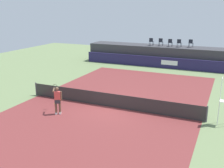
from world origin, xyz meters
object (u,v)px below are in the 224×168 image
(spectator_chair_far_left, at_px, (151,41))
(tennis_ball, at_px, (55,104))
(spectator_chair_right, at_px, (179,43))
(spectator_chair_far_right, at_px, (191,43))
(spectator_chair_left, at_px, (161,42))
(net_post_near, at_px, (36,89))
(net_post_far, at_px, (207,114))
(tennis_player, at_px, (57,99))
(umpire_chair, at_px, (222,98))
(spectator_chair_center, at_px, (170,42))

(spectator_chair_far_left, distance_m, tennis_ball, 16.49)
(spectator_chair_right, height_order, tennis_ball, spectator_chair_right)
(spectator_chair_far_right, bearing_deg, spectator_chair_left, -175.07)
(net_post_near, height_order, net_post_far, same)
(tennis_player, bearing_deg, spectator_chair_right, 76.52)
(spectator_chair_far_right, height_order, tennis_player, spectator_chair_far_right)
(net_post_far, distance_m, tennis_player, 9.05)
(spectator_chair_left, bearing_deg, tennis_ball, -101.51)
(spectator_chair_left, bearing_deg, net_post_far, -66.40)
(net_post_near, bearing_deg, net_post_far, 0.00)
(spectator_chair_left, bearing_deg, spectator_chair_far_left, -172.16)
(spectator_chair_far_left, bearing_deg, tennis_player, -93.25)
(net_post_near, bearing_deg, umpire_chair, 0.00)
(spectator_chair_center, height_order, net_post_near, spectator_chair_center)
(tennis_ball, bearing_deg, spectator_chair_left, 78.49)
(net_post_far, relative_size, tennis_ball, 14.71)
(spectator_chair_left, relative_size, net_post_near, 0.89)
(spectator_chair_right, distance_m, net_post_near, 17.16)
(spectator_chair_left, xyz_separation_m, umpire_chair, (7.33, -15.16, -1.11))
(spectator_chair_far_left, relative_size, umpire_chair, 0.32)
(net_post_far, xyz_separation_m, tennis_ball, (-9.94, -1.11, -0.46))
(net_post_near, xyz_separation_m, net_post_far, (12.40, 0.00, 0.00))
(spectator_chair_far_right, height_order, tennis_ball, spectator_chair_far_right)
(spectator_chair_left, bearing_deg, umpire_chair, -64.18)
(net_post_far, bearing_deg, spectator_chair_left, 113.60)
(net_post_near, bearing_deg, spectator_chair_center, 65.15)
(spectator_chair_far_left, xyz_separation_m, spectator_chair_right, (3.21, 0.06, 0.00))
(spectator_chair_center, xyz_separation_m, net_post_far, (5.49, -14.93, -2.19))
(spectator_chair_far_right, height_order, net_post_far, spectator_chair_far_right)
(spectator_chair_right, height_order, tennis_player, spectator_chair_right)
(umpire_chair, distance_m, tennis_ball, 10.82)
(spectator_chair_right, xyz_separation_m, tennis_ball, (-5.44, -16.18, -2.66))
(umpire_chair, relative_size, net_post_far, 2.76)
(net_post_far, height_order, tennis_ball, net_post_far)
(spectator_chair_left, xyz_separation_m, tennis_player, (-2.07, -17.61, -1.73))
(spectator_chair_far_left, height_order, net_post_near, spectator_chair_far_left)
(spectator_chair_right, xyz_separation_m, net_post_far, (4.50, -15.07, -2.19))
(spectator_chair_center, xyz_separation_m, tennis_player, (-3.21, -17.38, -1.73))
(spectator_chair_far_right, xyz_separation_m, net_post_far, (3.30, -15.45, -2.19))
(spectator_chair_left, bearing_deg, spectator_chair_right, -2.47)
(spectator_chair_left, distance_m, net_post_far, 16.69)
(umpire_chair, bearing_deg, tennis_ball, -174.07)
(net_post_near, xyz_separation_m, tennis_player, (3.70, -2.45, 0.46))
(spectator_chair_left, height_order, net_post_near, spectator_chair_left)
(net_post_near, xyz_separation_m, tennis_ball, (2.46, -1.11, -0.46))
(spectator_chair_far_left, bearing_deg, net_post_near, -107.36)
(umpire_chair, height_order, net_post_far, umpire_chair)
(spectator_chair_right, distance_m, spectator_chair_far_right, 1.26)
(umpire_chair, distance_m, tennis_player, 9.74)
(spectator_chair_left, relative_size, spectator_chair_center, 1.00)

